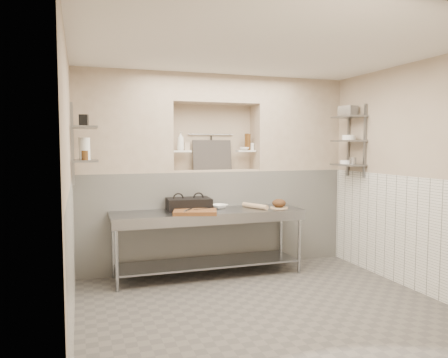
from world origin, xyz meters
name	(u,v)px	position (x,y,z in m)	size (l,w,h in m)	color
floor	(260,308)	(0.00, 0.00, -0.05)	(4.00, 3.90, 0.10)	#56514C
ceiling	(261,47)	(0.00, 0.00, 2.85)	(4.00, 3.90, 0.10)	silver
wall_left	(64,185)	(-2.05, 0.00, 1.40)	(0.10, 3.90, 2.80)	tan
wall_right	(411,176)	(2.05, 0.00, 1.40)	(0.10, 3.90, 2.80)	tan
wall_back	(209,170)	(0.00, 2.00, 1.40)	(4.00, 0.10, 2.80)	tan
wall_front	(378,202)	(0.00, -2.00, 1.40)	(4.00, 0.10, 2.80)	tan
backwall_lower	(214,218)	(0.00, 1.75, 0.70)	(4.00, 0.40, 1.40)	silver
alcove_sill	(214,171)	(0.00, 1.75, 1.41)	(1.30, 0.40, 0.02)	tan
backwall_pillar_left	(122,122)	(-1.33, 1.75, 2.10)	(1.35, 0.40, 1.40)	tan
backwall_pillar_right	(295,125)	(1.33, 1.75, 2.10)	(1.35, 0.40, 1.40)	tan
backwall_header	(214,90)	(0.00, 1.75, 2.60)	(1.30, 0.40, 0.40)	tan
wainscot_left	(72,257)	(-1.99, 0.00, 0.70)	(0.02, 3.90, 1.40)	silver
wainscot_right	(405,231)	(1.99, 0.00, 0.70)	(0.02, 3.90, 1.40)	silver
alcove_shelf_left	(181,151)	(-0.50, 1.75, 1.70)	(0.28, 0.16, 0.03)	white
alcove_shelf_right	(246,151)	(0.50, 1.75, 1.70)	(0.28, 0.16, 0.03)	white
utensil_rail	(211,134)	(0.00, 1.92, 1.95)	(0.02, 0.02, 0.70)	gray
hanging_steel	(211,146)	(0.00, 1.90, 1.78)	(0.02, 0.02, 0.30)	black
splash_panel	(212,155)	(0.00, 1.85, 1.64)	(0.60, 0.02, 0.45)	#383330
shelf_rail_left_a	(73,144)	(-1.98, 1.25, 1.80)	(0.03, 0.03, 0.95)	slate
shelf_rail_left_b	(72,144)	(-1.98, 0.85, 1.80)	(0.03, 0.03, 0.95)	slate
wall_shelf_left_lower	(85,161)	(-1.84, 1.05, 1.60)	(0.30, 0.50, 0.03)	slate
wall_shelf_left_upper	(84,127)	(-1.84, 1.05, 2.00)	(0.30, 0.50, 0.03)	slate
shelf_rail_right_a	(348,141)	(1.98, 1.25, 1.85)	(0.03, 0.03, 1.05)	slate
shelf_rail_right_b	(365,141)	(1.98, 0.85, 1.85)	(0.03, 0.03, 1.05)	slate
wall_shelf_right_lower	(348,165)	(1.84, 1.05, 1.50)	(0.30, 0.50, 0.03)	slate
wall_shelf_right_mid	(349,141)	(1.84, 1.05, 1.85)	(0.30, 0.50, 0.03)	slate
wall_shelf_right_upper	(349,117)	(1.84, 1.05, 2.20)	(0.30, 0.50, 0.03)	slate
prep_table	(208,230)	(-0.26, 1.18, 0.64)	(2.60, 0.70, 0.90)	gray
panini_press	(189,204)	(-0.49, 1.37, 0.98)	(0.62, 0.46, 0.16)	black
cutting_board	(195,212)	(-0.50, 0.98, 0.92)	(0.55, 0.39, 0.05)	brown
knife_blade	(203,209)	(-0.38, 1.05, 0.95)	(0.27, 0.03, 0.01)	gray
tongs	(188,210)	(-0.59, 0.97, 0.96)	(0.02, 0.02, 0.25)	gray
mixing_bowl	(219,206)	(-0.05, 1.36, 0.93)	(0.23, 0.23, 0.06)	white
rolling_pin	(255,206)	(0.43, 1.19, 0.93)	(0.07, 0.07, 0.45)	tan
bread_board	(279,208)	(0.76, 1.10, 0.91)	(0.25, 0.25, 0.01)	tan
bread_loaf	(279,203)	(0.76, 1.10, 0.97)	(0.19, 0.19, 0.12)	#4C2D19
bottle_soap	(181,141)	(-0.51, 1.72, 1.85)	(0.10, 0.10, 0.27)	white
jar_alcove	(187,146)	(-0.41, 1.78, 1.77)	(0.08, 0.08, 0.12)	tan
bowl_alcove	(244,149)	(0.46, 1.71, 1.74)	(0.15, 0.15, 0.05)	white
condiment_a	(248,142)	(0.54, 1.74, 1.83)	(0.07, 0.07, 0.24)	#4C2E12
condiment_b	(247,142)	(0.52, 1.77, 1.84)	(0.06, 0.06, 0.25)	#4C2E12
condiment_c	(252,147)	(0.61, 1.75, 1.77)	(0.06, 0.06, 0.11)	white
jug_left	(84,149)	(-1.84, 1.09, 1.74)	(0.13, 0.13, 0.26)	white
jar_left	(85,155)	(-1.84, 0.90, 1.67)	(0.07, 0.07, 0.11)	#4C2E12
box_left_upper	(84,120)	(-1.84, 1.04, 2.08)	(0.10, 0.10, 0.14)	black
bowl_right	(346,162)	(1.84, 1.10, 1.54)	(0.18, 0.18, 0.05)	white
canister_right	(353,161)	(1.84, 0.93, 1.56)	(0.10, 0.10, 0.10)	gray
bowl_right_mid	(349,138)	(1.84, 1.05, 1.90)	(0.19, 0.19, 0.07)	white
basket_right	(348,111)	(1.84, 1.08, 2.29)	(0.19, 0.23, 0.15)	gray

